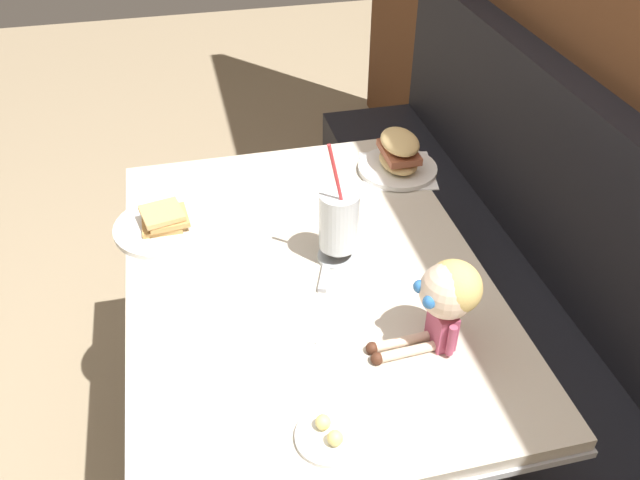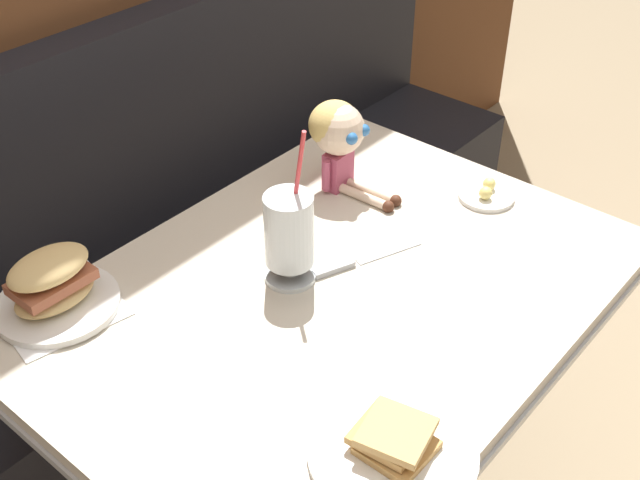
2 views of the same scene
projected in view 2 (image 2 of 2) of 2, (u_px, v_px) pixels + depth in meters
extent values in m
cube|color=black|center=(158.00, 346.00, 2.09)|extent=(2.60, 0.48, 0.45)
cube|color=black|center=(80.00, 155.00, 1.89)|extent=(2.60, 0.10, 0.55)
cube|color=beige|center=(335.00, 294.00, 1.49)|extent=(1.10, 0.80, 0.03)
cube|color=#B7BABF|center=(335.00, 304.00, 1.50)|extent=(1.11, 0.81, 0.02)
cylinder|color=#A5A8AD|center=(333.00, 424.00, 1.70)|extent=(0.14, 0.14, 0.65)
cylinder|color=white|center=(392.00, 452.00, 1.17)|extent=(0.25, 0.25, 0.01)
cube|color=tan|center=(397.00, 447.00, 1.16)|extent=(0.10, 0.10, 0.01)
cube|color=tan|center=(390.00, 433.00, 1.16)|extent=(0.10, 0.10, 0.01)
cube|color=tan|center=(396.00, 432.00, 1.15)|extent=(0.11, 0.11, 0.01)
cylinder|color=silver|center=(290.00, 276.00, 1.50)|extent=(0.10, 0.10, 0.01)
cylinder|color=silver|center=(290.00, 267.00, 1.49)|extent=(0.03, 0.03, 0.03)
cylinder|color=silver|center=(289.00, 230.00, 1.44)|extent=(0.09, 0.09, 0.14)
cylinder|color=#ADE0A8|center=(289.00, 236.00, 1.45)|extent=(0.08, 0.08, 0.12)
cylinder|color=#DB383D|center=(297.00, 182.00, 1.39)|extent=(0.02, 0.05, 0.22)
cube|color=white|center=(58.00, 307.00, 1.43)|extent=(0.23, 0.23, 0.00)
cylinder|color=white|center=(58.00, 304.00, 1.43)|extent=(0.22, 0.22, 0.01)
ellipsoid|color=tan|center=(55.00, 294.00, 1.41)|extent=(0.15, 0.10, 0.04)
cube|color=#995138|center=(52.00, 281.00, 1.40)|extent=(0.14, 0.09, 0.02)
ellipsoid|color=tan|center=(48.00, 267.00, 1.38)|extent=(0.15, 0.10, 0.04)
cylinder|color=white|center=(486.00, 196.00, 1.72)|extent=(0.12, 0.12, 0.01)
sphere|color=#F4E07A|center=(486.00, 193.00, 1.69)|extent=(0.03, 0.03, 0.03)
sphere|color=#F4E07A|center=(489.00, 184.00, 1.72)|extent=(0.03, 0.03, 0.03)
cube|color=silver|center=(389.00, 252.00, 1.57)|extent=(0.14, 0.07, 0.00)
cube|color=#B2B5BA|center=(334.00, 269.00, 1.52)|extent=(0.09, 0.05, 0.01)
cube|color=#B74C6B|center=(338.00, 169.00, 1.73)|extent=(0.07, 0.04, 0.08)
sphere|color=beige|center=(339.00, 129.00, 1.67)|extent=(0.11, 0.11, 0.11)
ellipsoid|color=#D8B766|center=(334.00, 124.00, 1.68)|extent=(0.12, 0.11, 0.10)
sphere|color=#2D6BB2|center=(352.00, 139.00, 1.63)|extent=(0.03, 0.03, 0.03)
sphere|color=#2D6BB2|center=(364.00, 130.00, 1.66)|extent=(0.03, 0.03, 0.03)
cylinder|color=beige|center=(364.00, 197.00, 1.70)|extent=(0.03, 0.12, 0.02)
cylinder|color=beige|center=(372.00, 191.00, 1.72)|extent=(0.03, 0.12, 0.02)
sphere|color=#4C2819|center=(388.00, 207.00, 1.68)|extent=(0.03, 0.03, 0.03)
sphere|color=#4C2819|center=(396.00, 201.00, 1.69)|extent=(0.03, 0.03, 0.03)
cylinder|color=#B74C6B|center=(327.00, 176.00, 1.70)|extent=(0.02, 0.02, 0.07)
cylinder|color=#B74C6B|center=(349.00, 160.00, 1.76)|extent=(0.02, 0.02, 0.07)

